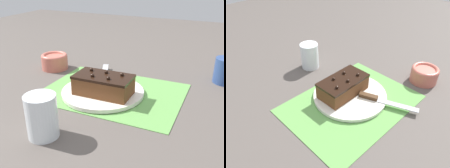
% 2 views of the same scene
% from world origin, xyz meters
% --- Properties ---
extents(ground_plane, '(3.00, 3.00, 0.00)m').
position_xyz_m(ground_plane, '(0.00, 0.00, 0.00)').
color(ground_plane, '#544C47').
extents(placemat_woven, '(0.46, 0.34, 0.00)m').
position_xyz_m(placemat_woven, '(0.00, 0.00, 0.00)').
color(placemat_woven, '#609E4C').
rests_on(placemat_woven, ground_plane).
extents(cake_plate, '(0.27, 0.27, 0.01)m').
position_xyz_m(cake_plate, '(-0.02, -0.03, 0.01)').
color(cake_plate, white).
rests_on(cake_plate, placemat_woven).
extents(chocolate_cake, '(0.18, 0.10, 0.07)m').
position_xyz_m(chocolate_cake, '(-0.01, -0.05, 0.05)').
color(chocolate_cake, brown).
rests_on(chocolate_cake, cake_plate).
extents(serving_knife, '(0.10, 0.20, 0.01)m').
position_xyz_m(serving_knife, '(-0.07, 0.07, 0.02)').
color(serving_knife, '#472D19').
rests_on(serving_knife, cake_plate).
extents(drinking_glass, '(0.08, 0.08, 0.11)m').
position_xyz_m(drinking_glass, '(-0.05, -0.30, 0.06)').
color(drinking_glass, white).
rests_on(drinking_glass, ground_plane).
extents(small_bowl, '(0.11, 0.11, 0.06)m').
position_xyz_m(small_bowl, '(-0.32, 0.11, 0.03)').
color(small_bowl, '#C66656').
rests_on(small_bowl, ground_plane).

